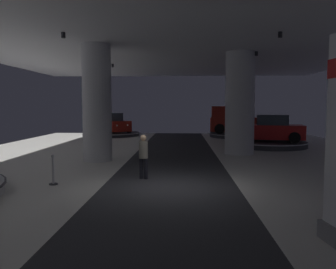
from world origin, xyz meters
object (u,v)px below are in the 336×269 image
object	(u,v)px
pickup_truck_deep_right	(239,122)
column_right	(240,104)
display_car_deep_left	(111,124)
display_platform_deep_right	(242,135)
visitor_walking_near	(143,154)
display_platform_deep_left	(111,134)
column_left	(97,103)
display_platform_far_right	(269,144)
display_car_far_right	(270,129)

from	to	relation	value
pickup_truck_deep_right	column_right	bearing A→B (deg)	-99.08
pickup_truck_deep_right	display_car_deep_left	world-z (taller)	pickup_truck_deep_right
display_platform_deep_right	visitor_walking_near	distance (m)	18.45
display_platform_deep_left	visitor_walking_near	xyz separation A→B (m)	(4.91, -17.79, 0.74)
column_right	visitor_walking_near	world-z (taller)	column_right
display_car_deep_left	visitor_walking_near	size ratio (longest dim) A/B	2.78
display_platform_deep_left	display_car_deep_left	bearing A→B (deg)	128.21
display_platform_deep_right	visitor_walking_near	world-z (taller)	visitor_walking_near
display_car_deep_left	column_left	bearing A→B (deg)	-80.66
column_left	display_car_deep_left	xyz separation A→B (m)	(-2.26, 13.76, -1.68)
display_platform_deep_left	column_left	bearing A→B (deg)	-80.72
column_left	display_car_deep_left	distance (m)	14.04
display_car_deep_left	visitor_walking_near	distance (m)	18.49
column_left	visitor_walking_near	distance (m)	5.20
display_car_deep_left	display_platform_far_right	bearing A→B (deg)	-32.87
column_right	pickup_truck_deep_right	bearing A→B (deg)	80.92
display_platform_deep_left	display_platform_far_right	bearing A→B (deg)	-32.83
display_platform_deep_right	display_platform_deep_left	xyz separation A→B (m)	(-11.43, 0.55, -0.00)
pickup_truck_deep_right	display_car_deep_left	distance (m)	11.15
column_left	display_platform_far_right	size ratio (longest dim) A/B	1.14
column_right	display_platform_deep_right	bearing A→B (deg)	79.22
display_car_far_right	display_platform_deep_left	bearing A→B (deg)	147.21
display_car_deep_left	visitor_walking_near	bearing A→B (deg)	-74.52
visitor_walking_near	display_platform_deep_right	bearing A→B (deg)	69.29
display_platform_far_right	pickup_truck_deep_right	bearing A→B (deg)	96.26
display_platform_deep_right	display_platform_deep_left	bearing A→B (deg)	177.26
column_left	pickup_truck_deep_right	distance (m)	16.01
column_left	display_car_far_right	xyz separation A→B (m)	(9.69, 6.04, -1.63)
column_right	visitor_walking_near	size ratio (longest dim) A/B	3.46
display_platform_deep_right	display_car_deep_left	bearing A→B (deg)	177.15
column_right	pickup_truck_deep_right	size ratio (longest dim) A/B	0.99
display_car_far_right	display_car_deep_left	world-z (taller)	display_car_far_right
display_platform_far_right	display_platform_deep_right	bearing A→B (deg)	93.79
display_platform_deep_right	display_platform_far_right	xyz separation A→B (m)	(0.47, -7.14, 0.03)
display_platform_deep_right	pickup_truck_deep_right	size ratio (longest dim) A/B	1.02
pickup_truck_deep_right	display_car_deep_left	xyz separation A→B (m)	(-11.14, 0.52, -0.18)
display_car_far_right	visitor_walking_near	bearing A→B (deg)	-124.80
pickup_truck_deep_right	display_platform_far_right	distance (m)	7.31
column_left	pickup_truck_deep_right	xyz separation A→B (m)	(8.87, 13.24, -1.51)
display_platform_far_right	display_car_deep_left	world-z (taller)	display_car_deep_left
pickup_truck_deep_right	display_platform_deep_left	size ratio (longest dim) A/B	1.10
display_platform_deep_right	display_car_deep_left	world-z (taller)	display_car_deep_left
display_platform_far_right	display_platform_deep_left	xyz separation A→B (m)	(-11.91, 7.68, -0.03)
display_platform_deep_left	display_car_deep_left	world-z (taller)	display_car_deep_left
display_platform_far_right	display_platform_deep_left	world-z (taller)	display_platform_far_right
display_platform_far_right	visitor_walking_near	distance (m)	12.31
visitor_walking_near	display_car_deep_left	bearing A→B (deg)	105.48
display_platform_deep_right	display_car_far_right	xyz separation A→B (m)	(0.50, -7.14, 0.95)
display_car_far_right	visitor_walking_near	size ratio (longest dim) A/B	2.80
pickup_truck_deep_right	display_platform_far_right	xyz separation A→B (m)	(0.79, -7.19, -1.05)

